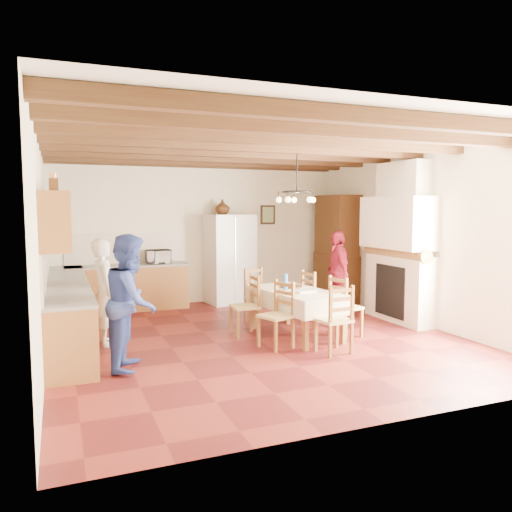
{
  "coord_description": "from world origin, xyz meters",
  "views": [
    {
      "loc": [
        -2.8,
        -6.97,
        2.02
      ],
      "look_at": [
        0.1,
        0.3,
        1.25
      ],
      "focal_mm": 35.0,
      "sensor_mm": 36.0,
      "label": 1
    }
  ],
  "objects_px": {
    "chair_left_far": "(245,305)",
    "person_woman_red": "(337,274)",
    "chair_right_near": "(346,306)",
    "person_woman_blue": "(131,302)",
    "chair_left_near": "(276,315)",
    "person_man": "(105,292)",
    "chair_end_far": "(260,296)",
    "refrigerator": "(229,259)",
    "microwave": "(158,257)",
    "chair_right_far": "(317,298)",
    "hutch": "(336,248)",
    "dining_table": "(296,295)",
    "chair_end_near": "(334,319)"
  },
  "relations": [
    {
      "from": "chair_end_far",
      "to": "person_man",
      "type": "distance_m",
      "value": 2.69
    },
    {
      "from": "chair_left_near",
      "to": "person_woman_red",
      "type": "distance_m",
      "value": 2.42
    },
    {
      "from": "chair_end_near",
      "to": "person_woman_red",
      "type": "xyz_separation_m",
      "value": [
        1.25,
        2.0,
        0.31
      ]
    },
    {
      "from": "refrigerator",
      "to": "chair_left_near",
      "type": "xyz_separation_m",
      "value": [
        -0.48,
        -3.5,
        -0.45
      ]
    },
    {
      "from": "dining_table",
      "to": "person_man",
      "type": "height_order",
      "value": "person_man"
    },
    {
      "from": "chair_left_far",
      "to": "chair_right_far",
      "type": "bearing_deg",
      "value": 97.67
    },
    {
      "from": "person_woman_blue",
      "to": "refrigerator",
      "type": "bearing_deg",
      "value": -16.91
    },
    {
      "from": "chair_left_near",
      "to": "person_man",
      "type": "height_order",
      "value": "person_man"
    },
    {
      "from": "person_woman_red",
      "to": "refrigerator",
      "type": "bearing_deg",
      "value": -132.41
    },
    {
      "from": "person_woman_blue",
      "to": "microwave",
      "type": "relative_size",
      "value": 3.49
    },
    {
      "from": "chair_left_near",
      "to": "person_man",
      "type": "distance_m",
      "value": 2.52
    },
    {
      "from": "microwave",
      "to": "chair_end_far",
      "type": "bearing_deg",
      "value": -56.02
    },
    {
      "from": "chair_right_far",
      "to": "person_woman_blue",
      "type": "distance_m",
      "value": 3.42
    },
    {
      "from": "chair_right_near",
      "to": "hutch",
      "type": "bearing_deg",
      "value": -40.07
    },
    {
      "from": "refrigerator",
      "to": "person_woman_red",
      "type": "relative_size",
      "value": 1.17
    },
    {
      "from": "hutch",
      "to": "microwave",
      "type": "height_order",
      "value": "hutch"
    },
    {
      "from": "chair_left_near",
      "to": "dining_table",
      "type": "bearing_deg",
      "value": 111.45
    },
    {
      "from": "chair_end_near",
      "to": "chair_left_near",
      "type": "bearing_deg",
      "value": -44.9
    },
    {
      "from": "chair_left_near",
      "to": "chair_end_near",
      "type": "relative_size",
      "value": 1.0
    },
    {
      "from": "refrigerator",
      "to": "chair_left_far",
      "type": "distance_m",
      "value": 2.8
    },
    {
      "from": "chair_right_near",
      "to": "person_woman_blue",
      "type": "xyz_separation_m",
      "value": [
        -3.32,
        -0.33,
        0.36
      ]
    },
    {
      "from": "chair_right_near",
      "to": "dining_table",
      "type": "bearing_deg",
      "value": 54.63
    },
    {
      "from": "hutch",
      "to": "person_woman_red",
      "type": "distance_m",
      "value": 1.61
    },
    {
      "from": "refrigerator",
      "to": "chair_right_near",
      "type": "xyz_separation_m",
      "value": [
        0.79,
        -3.32,
        -0.45
      ]
    },
    {
      "from": "refrigerator",
      "to": "hutch",
      "type": "xyz_separation_m",
      "value": [
        2.2,
        -0.66,
        0.2
      ]
    },
    {
      "from": "dining_table",
      "to": "microwave",
      "type": "relative_size",
      "value": 3.64
    },
    {
      "from": "hutch",
      "to": "person_woman_red",
      "type": "bearing_deg",
      "value": -116.83
    },
    {
      "from": "chair_end_far",
      "to": "microwave",
      "type": "xyz_separation_m",
      "value": [
        -1.39,
        1.96,
        0.55
      ]
    },
    {
      "from": "chair_left_near",
      "to": "chair_right_far",
      "type": "relative_size",
      "value": 1.0
    },
    {
      "from": "chair_left_far",
      "to": "chair_end_near",
      "type": "distance_m",
      "value": 1.57
    },
    {
      "from": "chair_left_near",
      "to": "person_woman_red",
      "type": "bearing_deg",
      "value": 108.49
    },
    {
      "from": "chair_right_far",
      "to": "microwave",
      "type": "xyz_separation_m",
      "value": [
        -2.19,
        2.55,
        0.55
      ]
    },
    {
      "from": "hutch",
      "to": "chair_end_far",
      "type": "relative_size",
      "value": 2.36
    },
    {
      "from": "hutch",
      "to": "microwave",
      "type": "distance_m",
      "value": 3.75
    },
    {
      "from": "refrigerator",
      "to": "dining_table",
      "type": "relative_size",
      "value": 1.06
    },
    {
      "from": "chair_right_near",
      "to": "person_woman_blue",
      "type": "relative_size",
      "value": 0.57
    },
    {
      "from": "chair_left_near",
      "to": "person_woman_blue",
      "type": "distance_m",
      "value": 2.08
    },
    {
      "from": "refrigerator",
      "to": "microwave",
      "type": "bearing_deg",
      "value": 173.22
    },
    {
      "from": "chair_end_far",
      "to": "person_woman_red",
      "type": "bearing_deg",
      "value": -21.83
    },
    {
      "from": "chair_right_far",
      "to": "person_woman_red",
      "type": "distance_m",
      "value": 0.94
    },
    {
      "from": "chair_left_near",
      "to": "microwave",
      "type": "xyz_separation_m",
      "value": [
        -1.01,
        3.49,
        0.55
      ]
    },
    {
      "from": "hutch",
      "to": "dining_table",
      "type": "distance_m",
      "value": 3.21
    },
    {
      "from": "chair_end_far",
      "to": "refrigerator",
      "type": "bearing_deg",
      "value": 67.65
    },
    {
      "from": "chair_end_near",
      "to": "person_woman_blue",
      "type": "xyz_separation_m",
      "value": [
        -2.69,
        0.38,
        0.36
      ]
    },
    {
      "from": "microwave",
      "to": "chair_right_near",
      "type": "bearing_deg",
      "value": -56.84
    },
    {
      "from": "person_woman_blue",
      "to": "chair_left_far",
      "type": "bearing_deg",
      "value": -45.03
    },
    {
      "from": "chair_right_near",
      "to": "microwave",
      "type": "distance_m",
      "value": 4.07
    },
    {
      "from": "chair_left_far",
      "to": "person_woman_red",
      "type": "bearing_deg",
      "value": 109.73
    },
    {
      "from": "dining_table",
      "to": "chair_right_near",
      "type": "relative_size",
      "value": 1.84
    },
    {
      "from": "chair_end_far",
      "to": "chair_left_far",
      "type": "bearing_deg",
      "value": -146.39
    }
  ]
}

